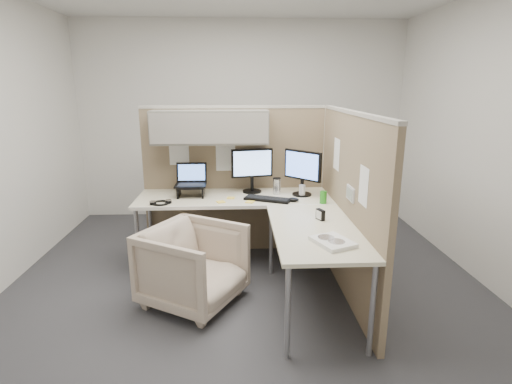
{
  "coord_description": "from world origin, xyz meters",
  "views": [
    {
      "loc": [
        -0.08,
        -3.42,
        1.83
      ],
      "look_at": [
        0.1,
        0.25,
        0.85
      ],
      "focal_mm": 28.0,
      "sensor_mm": 36.0,
      "label": 1
    }
  ],
  "objects_px": {
    "desk": "(259,212)",
    "office_chair": "(193,262)",
    "monitor_left": "(252,167)",
    "keyboard": "(268,199)"
  },
  "relations": [
    {
      "from": "office_chair",
      "to": "keyboard",
      "type": "height_order",
      "value": "same"
    },
    {
      "from": "office_chair",
      "to": "monitor_left",
      "type": "height_order",
      "value": "monitor_left"
    },
    {
      "from": "office_chair",
      "to": "keyboard",
      "type": "relative_size",
      "value": 1.65
    },
    {
      "from": "monitor_left",
      "to": "keyboard",
      "type": "xyz_separation_m",
      "value": [
        0.14,
        -0.32,
        -0.26
      ]
    },
    {
      "from": "desk",
      "to": "keyboard",
      "type": "xyz_separation_m",
      "value": [
        0.1,
        0.25,
        0.05
      ]
    },
    {
      "from": "desk",
      "to": "monitor_left",
      "type": "relative_size",
      "value": 4.29
    },
    {
      "from": "desk",
      "to": "office_chair",
      "type": "relative_size",
      "value": 2.65
    },
    {
      "from": "keyboard",
      "to": "monitor_left",
      "type": "bearing_deg",
      "value": 136.64
    },
    {
      "from": "desk",
      "to": "office_chair",
      "type": "distance_m",
      "value": 0.77
    },
    {
      "from": "desk",
      "to": "monitor_left",
      "type": "bearing_deg",
      "value": 94.41
    }
  ]
}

